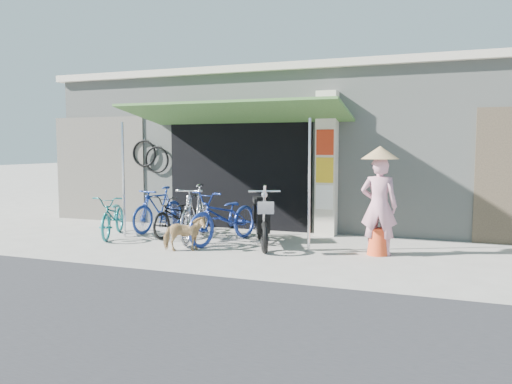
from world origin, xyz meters
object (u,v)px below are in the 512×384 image
(bike_navy, at_px, (225,216))
(street_dog, at_px, (184,234))
(bike_teal, at_px, (113,216))
(bike_blue, at_px, (159,209))
(bike_silver, at_px, (195,213))
(moped, at_px, (261,219))
(bike_black, at_px, (177,215))
(nun, at_px, (379,202))

(bike_navy, height_order, street_dog, bike_navy)
(street_dog, bearing_deg, bike_teal, 40.08)
(bike_blue, height_order, bike_navy, bike_navy)
(bike_teal, distance_m, bike_silver, 1.82)
(moped, bearing_deg, bike_navy, 157.48)
(bike_teal, xyz_separation_m, bike_navy, (2.42, 0.20, 0.08))
(bike_black, relative_size, street_dog, 2.19)
(bike_teal, distance_m, nun, 5.36)
(bike_navy, distance_m, nun, 2.95)
(bike_silver, height_order, moped, bike_silver)
(bike_navy, bearing_deg, bike_black, 178.01)
(moped, bearing_deg, street_dog, -161.65)
(bike_black, xyz_separation_m, bike_silver, (0.66, -0.46, 0.13))
(bike_black, bearing_deg, street_dog, -52.40)
(bike_black, bearing_deg, nun, -2.65)
(bike_silver, relative_size, nun, 0.99)
(bike_blue, height_order, bike_silver, bike_silver)
(bike_blue, xyz_separation_m, bike_silver, (1.30, -0.77, 0.07))
(bike_black, relative_size, moped, 0.88)
(bike_black, xyz_separation_m, nun, (4.19, -0.49, 0.49))
(bike_silver, bearing_deg, bike_black, 135.22)
(bike_black, relative_size, nun, 0.87)
(nun, bearing_deg, bike_teal, 0.79)
(bike_teal, relative_size, street_dog, 2.22)
(bike_black, distance_m, bike_silver, 0.81)
(bike_teal, xyz_separation_m, bike_silver, (1.81, 0.15, 0.13))
(bike_teal, distance_m, street_dog, 2.21)
(bike_blue, bearing_deg, bike_black, -16.26)
(bike_silver, bearing_deg, bike_blue, 139.05)
(nun, bearing_deg, bike_blue, -9.94)
(bike_teal, xyz_separation_m, moped, (3.16, 0.22, 0.07))
(bike_blue, distance_m, bike_silver, 1.51)
(street_dog, xyz_separation_m, moped, (1.10, 1.00, 0.19))
(bike_black, bearing_deg, bike_silver, -30.45)
(bike_teal, xyz_separation_m, bike_black, (1.15, 0.61, -0.00))
(street_dog, bearing_deg, bike_navy, -49.06)
(moped, height_order, nun, nun)
(bike_silver, bearing_deg, moped, -7.31)
(bike_blue, bearing_deg, street_dog, -37.48)
(nun, bearing_deg, bike_black, -7.15)
(bike_blue, xyz_separation_m, bike_navy, (1.91, -0.72, 0.03))
(bike_blue, relative_size, street_dog, 2.19)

